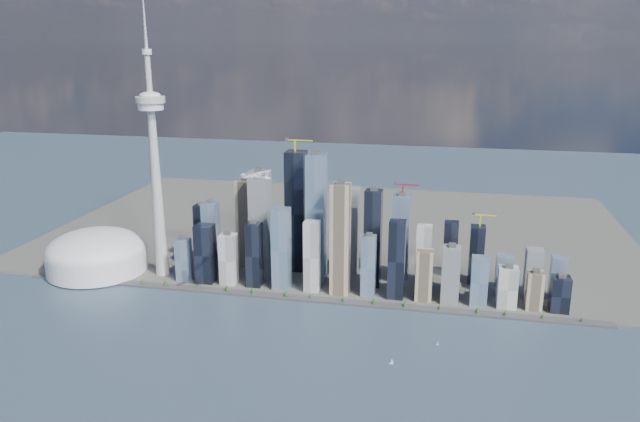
% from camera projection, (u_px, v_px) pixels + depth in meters
% --- Properties ---
extents(ground, '(4000.00, 4000.00, 0.00)m').
position_uv_depth(ground, '(257.00, 366.00, 921.45)').
color(ground, '#304154').
rests_on(ground, ground).
extents(seawall, '(1100.00, 22.00, 4.00)m').
position_uv_depth(seawall, '(298.00, 298.00, 1156.39)').
color(seawall, '#383838').
rests_on(seawall, ground).
extents(land, '(1400.00, 900.00, 3.00)m').
position_uv_depth(land, '(341.00, 228.00, 1580.39)').
color(land, '#4C4C47').
rests_on(land, ground).
extents(shoreline_trees, '(960.53, 7.20, 8.80)m').
position_uv_depth(shoreline_trees, '(298.00, 295.00, 1154.57)').
color(shoreline_trees, '#3F2D1E').
rests_on(shoreline_trees, seawall).
extents(skyscraper_cluster, '(736.00, 142.00, 274.15)m').
position_uv_depth(skyscraper_cluster, '(338.00, 243.00, 1203.74)').
color(skyscraper_cluster, black).
rests_on(skyscraper_cluster, land).
extents(needle_tower, '(56.00, 56.00, 550.50)m').
position_uv_depth(needle_tower, '(155.00, 162.00, 1210.25)').
color(needle_tower, '#AEAEA8').
rests_on(needle_tower, land).
extents(dome_stadium, '(200.00, 200.00, 86.00)m').
position_uv_depth(dome_stadium, '(96.00, 254.00, 1281.82)').
color(dome_stadium, white).
rests_on(dome_stadium, land).
extents(airplane, '(60.81, 54.38, 15.22)m').
position_uv_depth(airplane, '(255.00, 176.00, 1005.78)').
color(airplane, white).
rests_on(airplane, ground).
extents(sailboat_west, '(6.93, 2.09, 9.62)m').
position_uv_depth(sailboat_west, '(392.00, 362.00, 926.26)').
color(sailboat_west, white).
rests_on(sailboat_west, ground).
extents(sailboat_east, '(6.06, 3.52, 8.58)m').
position_uv_depth(sailboat_east, '(438.00, 343.00, 983.55)').
color(sailboat_east, white).
rests_on(sailboat_east, ground).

